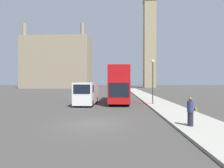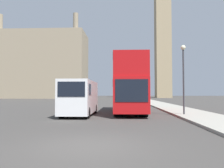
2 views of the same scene
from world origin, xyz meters
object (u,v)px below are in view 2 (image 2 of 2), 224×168
object	(u,v)px
street_lamp	(183,68)
white_van	(80,97)
clock_tower	(162,12)
red_double_decker_bus	(129,84)

from	to	relation	value
street_lamp	white_van	bearing A→B (deg)	178.59
clock_tower	street_lamp	world-z (taller)	clock_tower
clock_tower	white_van	distance (m)	75.32
red_double_decker_bus	white_van	size ratio (longest dim) A/B	1.72
white_van	street_lamp	size ratio (longest dim) A/B	1.14
clock_tower	street_lamp	size ratio (longest dim) A/B	12.34
white_van	street_lamp	world-z (taller)	street_lamp
red_double_decker_bus	clock_tower	bearing A→B (deg)	76.67
white_van	street_lamp	xyz separation A→B (m)	(7.80, -0.19, 2.17)
clock_tower	red_double_decker_bus	xyz separation A→B (m)	(-14.98, -63.19, -29.99)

